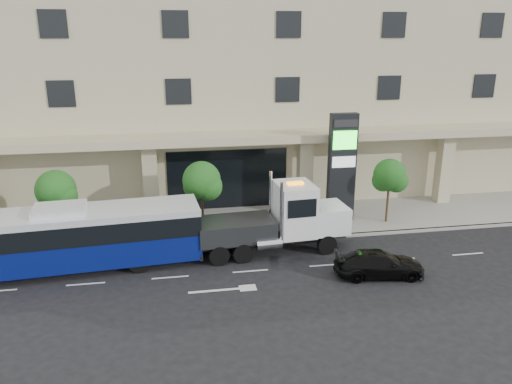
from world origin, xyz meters
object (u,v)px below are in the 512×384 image
city_bus (63,238)px  black_sedan (379,264)px  signage_pylon (342,167)px  tow_truck (280,221)px

city_bus → black_sedan: size_ratio=3.11×
black_sedan → signage_pylon: signage_pylon is taller
city_bus → black_sedan: (15.36, -3.31, -1.11)m
black_sedan → city_bus: bearing=85.4°
tow_truck → signage_pylon: bearing=34.6°
signage_pylon → tow_truck: bearing=-141.4°
city_bus → tow_truck: 11.18m
city_bus → tow_truck: tow_truck is taller
tow_truck → signage_pylon: signage_pylon is taller
city_bus → black_sedan: bearing=-16.6°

